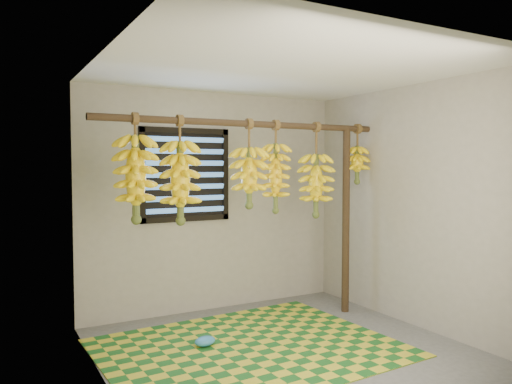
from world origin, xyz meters
TOP-DOWN VIEW (x-y plane):
  - floor at (0.00, 0.00)m, footprint 3.00×3.00m
  - ceiling at (0.00, 0.00)m, footprint 3.00×3.00m
  - wall_back at (0.00, 1.50)m, footprint 3.00×0.01m
  - wall_left at (-1.50, 0.00)m, footprint 0.01×3.00m
  - wall_right at (1.50, 0.00)m, footprint 0.01×3.00m
  - window at (-0.35, 1.48)m, footprint 1.00×0.04m
  - hanging_pole at (0.00, 0.70)m, footprint 3.00×0.06m
  - support_post at (1.20, 0.70)m, footprint 0.08×0.08m
  - woven_mat at (-0.24, 0.22)m, footprint 2.57×2.10m
  - plastic_bag at (-0.57, 0.45)m, footprint 0.24×0.20m
  - banana_bunch_a at (-1.10, 0.70)m, footprint 0.34×0.34m
  - banana_bunch_b at (-0.70, 0.70)m, footprint 0.34×0.34m
  - banana_bunch_c at (0.01, 0.70)m, footprint 0.34×0.34m
  - banana_bunch_d at (0.31, 0.70)m, footprint 0.29×0.29m
  - banana_bunch_e at (0.80, 0.70)m, footprint 0.35×0.35m
  - banana_bunch_f at (1.35, 0.70)m, footprint 0.25×0.25m

SIDE VIEW (x-z plane):
  - floor at x=0.00m, z-range -0.01..0.00m
  - woven_mat at x=-0.24m, z-range 0.00..0.01m
  - plastic_bag at x=-0.57m, z-range 0.01..0.09m
  - support_post at x=1.20m, z-range 0.00..2.00m
  - wall_back at x=0.00m, z-range 0.00..2.40m
  - wall_left at x=-1.50m, z-range 0.00..2.40m
  - wall_right at x=1.50m, z-range 0.00..2.40m
  - banana_bunch_e at x=0.80m, z-range 0.90..1.89m
  - banana_bunch_b at x=-0.70m, z-range 0.96..1.93m
  - banana_bunch_d at x=0.31m, z-range 1.02..1.94m
  - banana_bunch_c at x=0.01m, z-range 1.06..1.91m
  - banana_bunch_a at x=-1.10m, z-range 1.02..1.95m
  - window at x=-0.35m, z-range 1.00..2.00m
  - banana_bunch_f at x=1.35m, z-range 1.29..1.93m
  - hanging_pole at x=0.00m, z-range 1.97..2.03m
  - ceiling at x=0.00m, z-range 2.40..2.41m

